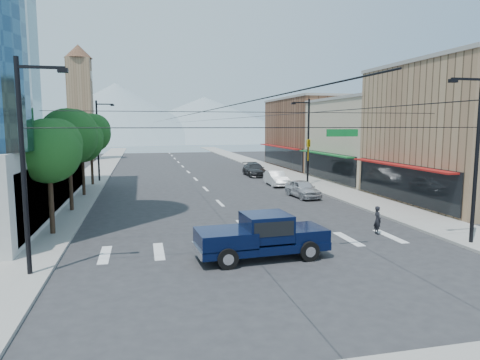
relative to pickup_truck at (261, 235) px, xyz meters
The scene contains 21 objects.
ground 1.47m from the pickup_truck, 45.19° to the left, with size 160.00×160.00×0.00m, color #28282B.
sidewalk_left 42.24m from the pickup_truck, 105.57° to the left, with size 4.00×120.00×0.15m, color gray.
sidewalk_right 42.61m from the pickup_truck, 72.70° to the left, with size 4.00×120.00×0.15m, color gray.
shop_near 23.67m from the pickup_truck, 27.31° to the left, with size 12.00×14.00×11.00m, color #8C6B4C.
shop_mid 32.37m from the pickup_truck, 50.05° to the left, with size 12.00×14.00×9.00m, color tan.
shop_far 45.79m from the pickup_truck, 63.06° to the left, with size 12.00×18.00×10.00m, color brown.
clock_tower 65.34m from the pickup_truck, 104.18° to the left, with size 4.80×4.80×20.40m.
mountain_left 151.68m from the pickup_truck, 95.43° to the left, with size 80.00×80.00×22.00m, color gray.
mountain_right 162.19m from the pickup_truck, 82.67° to the left, with size 90.00×90.00×18.00m, color gray.
tree_near 13.00m from the pickup_truck, 146.93° to the left, with size 3.65×3.64×6.71m.
tree_midnear 17.83m from the pickup_truck, 127.06° to the left, with size 4.09×4.09×7.52m.
tree_midfar 23.55m from the pickup_truck, 116.60° to the left, with size 3.65×3.64×6.71m.
tree_far 29.99m from the pickup_truck, 110.53° to the left, with size 4.09×4.09×7.52m.
signal_rig 3.65m from the pickup_truck, 20.70° to the right, with size 21.80×0.20×9.00m.
lamp_pole_nw 32.49m from the pickup_truck, 108.05° to the left, with size 2.00×0.25×9.00m.
lamp_pole_ne 25.64m from the pickup_truck, 63.44° to the left, with size 2.00×0.25×9.00m.
pickup_truck is the anchor object (origin of this frame).
pedestrian 8.35m from the pickup_truck, 19.99° to the left, with size 0.60×0.40×1.65m, color black.
parked_car_near 17.83m from the pickup_truck, 62.36° to the left, with size 1.81×4.49×1.53m, color #B3B3B8.
parked_car_mid 24.90m from the pickup_truck, 70.60° to the left, with size 1.64×4.70×1.55m, color white.
parked_car_far 33.31m from the pickup_truck, 75.62° to the left, with size 2.24×5.50×1.60m, color #2A2A2C.
Camera 1 is at (-6.10, -19.75, 6.31)m, focal length 32.00 mm.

